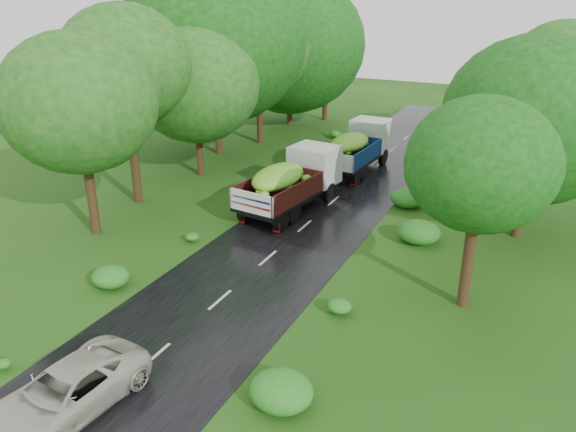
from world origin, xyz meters
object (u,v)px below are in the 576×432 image
Objects in this scene: truck_near at (294,179)px; truck_far at (359,145)px; utility_pole at (470,117)px; car at (66,392)px.

truck_far is (0.81, 8.13, -0.03)m from truck_near.
truck_far is at bearing -178.27° from utility_pole.
truck_near is 1.50× the size of car.
truck_near is at bearing -92.50° from truck_far.
car is 0.65× the size of utility_pole.
truck_far is at bearing 95.81° from car.
truck_far is 0.93× the size of utility_pole.
car is at bearing -112.18° from utility_pole.
utility_pole is at bearing 81.79° from car.
truck_far is 25.28m from car.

